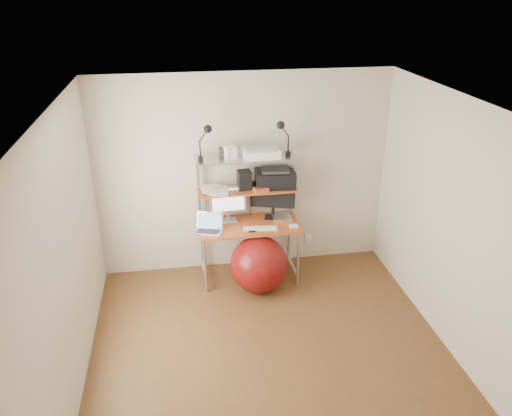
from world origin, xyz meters
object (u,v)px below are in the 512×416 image
Objects in this scene: monitor_silver at (228,202)px; monitor_black at (273,197)px; printer at (275,178)px; laptop at (209,227)px; exercise_ball at (259,264)px.

monitor_black is at bearing -3.12° from monitor_silver.
printer is at bearing 49.06° from monitor_black.
monitor_black is at bearing -144.19° from printer.
printer reaches higher than laptop.
monitor_black reaches higher than monitor_silver.
exercise_ball is (0.56, -0.21, -0.44)m from laptop.
printer is at bearing -1.55° from monitor_silver.
laptop is (-0.25, -0.23, -0.21)m from monitor_silver.
monitor_black is at bearing 61.01° from exercise_ball.
monitor_silver is at bearing -173.27° from printer.
laptop is at bearing 159.75° from exercise_ball.
exercise_ball is (-0.27, -0.46, -0.91)m from printer.
printer is (0.03, 0.02, 0.24)m from monitor_black.
monitor_black is 0.84m from exercise_ball.
monitor_silver is 0.96× the size of printer.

